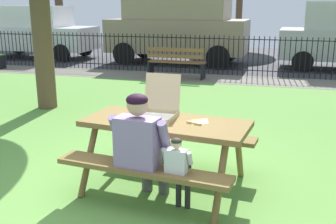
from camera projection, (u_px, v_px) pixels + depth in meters
ground at (187, 139)px, 6.15m from camera, size 28.00×11.71×0.02m
cobblestone_walkway at (229, 80)px, 10.94m from camera, size 28.00×1.40×0.01m
street_asphalt at (245, 58)px, 15.30m from camera, size 28.00×7.98×0.01m
picnic_table_foreground at (165, 136)px, 4.40m from camera, size 1.96×1.67×0.79m
pizza_box_open at (159, 107)px, 4.49m from camera, size 0.43×0.48×0.47m
pizza_slice_on_table at (199, 121)px, 4.31m from camera, size 0.24×0.28×0.02m
adult_at_table at (142, 144)px, 3.95m from camera, size 0.63×0.62×1.19m
child_at_table at (179, 167)px, 3.82m from camera, size 0.31×0.30×0.81m
iron_fence_streetside at (233, 55)px, 11.44m from camera, size 18.75×0.03×1.14m
park_bench_center at (176, 63)px, 11.09m from camera, size 1.61×0.49×0.85m
parked_car_far_left at (36, 31)px, 15.13m from camera, size 4.41×1.94×1.94m
parked_car_left at (178, 25)px, 13.61m from camera, size 4.76×2.19×2.46m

